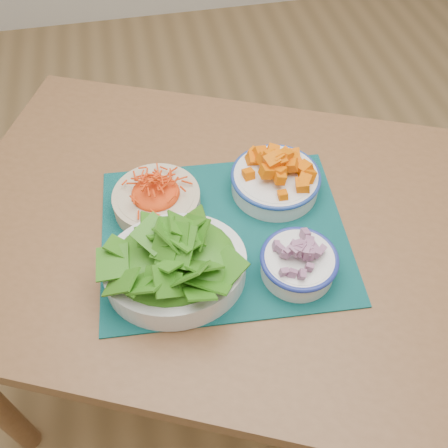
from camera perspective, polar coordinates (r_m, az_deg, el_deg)
name	(u,v)px	position (r m, az deg, el deg)	size (l,w,h in m)	color
ground	(289,292)	(1.82, 7.42, -7.66)	(4.00, 4.00, 0.00)	#A78251
table	(236,252)	(1.11, 1.35, -3.25)	(1.42, 1.21, 0.75)	brown
placemat	(224,234)	(1.01, 0.00, -1.13)	(0.49, 0.40, 0.00)	#052F30
carrot_bowl	(156,197)	(1.04, -7.75, 3.07)	(0.19, 0.19, 0.07)	beige
squash_bowl	(276,175)	(1.06, 5.95, 5.58)	(0.23, 0.23, 0.10)	white
lettuce_bowl	(174,260)	(0.91, -5.70, -4.15)	(0.27, 0.23, 0.12)	white
onion_bowl	(299,261)	(0.94, 8.56, -4.22)	(0.18, 0.18, 0.07)	silver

